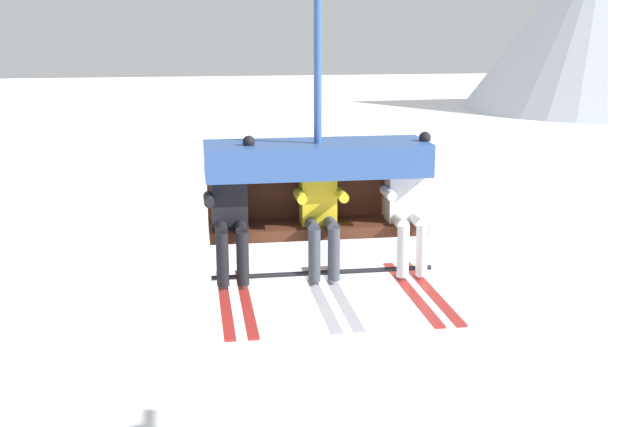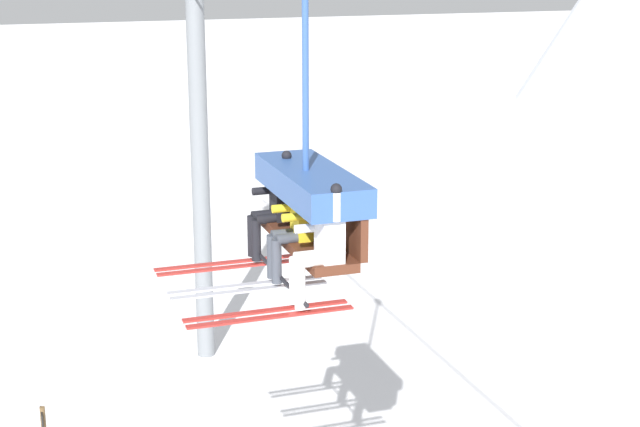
# 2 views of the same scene
# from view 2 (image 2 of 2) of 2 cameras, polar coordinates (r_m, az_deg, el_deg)

# --- Properties ---
(lift_tower_near) EXTENTS (0.36, 1.88, 8.87)m
(lift_tower_near) POSITION_cam_2_polar(r_m,az_deg,el_deg) (19.60, -7.09, 4.28)
(lift_tower_near) COLOR slate
(lift_tower_near) RESTS_ON ground_plane
(chairlift_chair) EXTENTS (2.05, 0.74, 3.75)m
(chairlift_chair) POSITION_cam_2_polar(r_m,az_deg,el_deg) (10.42, -0.45, 1.20)
(chairlift_chair) COLOR #512819
(skier_black) EXTENTS (0.48, 1.70, 1.34)m
(skier_black) POSITION_cam_2_polar(r_m,az_deg,el_deg) (11.19, -2.80, 0.55)
(skier_black) COLOR black
(skier_yellow) EXTENTS (0.46, 1.70, 1.23)m
(skier_yellow) POSITION_cam_2_polar(r_m,az_deg,el_deg) (10.44, -1.59, -0.64)
(skier_yellow) COLOR yellow
(skier_white) EXTENTS (0.48, 1.70, 1.34)m
(skier_white) POSITION_cam_2_polar(r_m,az_deg,el_deg) (9.69, -0.11, -1.79)
(skier_white) COLOR silver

